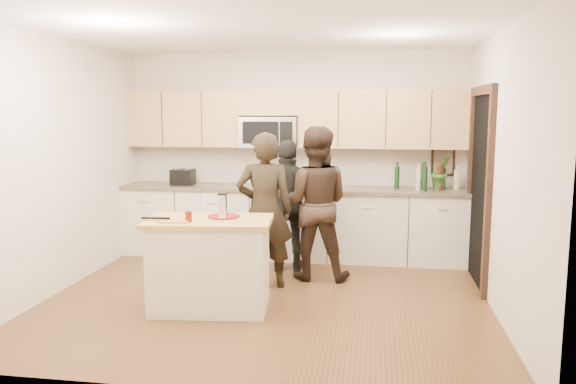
% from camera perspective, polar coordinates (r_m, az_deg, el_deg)
% --- Properties ---
extents(floor, '(4.50, 4.50, 0.00)m').
position_cam_1_polar(floor, '(5.95, -2.10, -10.68)').
color(floor, brown).
rests_on(floor, ground).
extents(room_shell, '(4.52, 4.02, 2.71)m').
position_cam_1_polar(room_shell, '(5.63, -2.20, 6.21)').
color(room_shell, beige).
rests_on(room_shell, ground).
extents(back_cabinetry, '(4.50, 0.66, 0.94)m').
position_cam_1_polar(back_cabinetry, '(7.44, 0.37, -3.06)').
color(back_cabinetry, beige).
rests_on(back_cabinetry, ground).
extents(upper_cabinetry, '(4.50, 0.33, 0.75)m').
position_cam_1_polar(upper_cabinetry, '(7.43, 0.80, 7.58)').
color(upper_cabinetry, tan).
rests_on(upper_cabinetry, ground).
extents(microwave, '(0.76, 0.41, 0.40)m').
position_cam_1_polar(microwave, '(7.46, -1.87, 6.10)').
color(microwave, silver).
rests_on(microwave, ground).
extents(doorway, '(0.06, 1.25, 2.20)m').
position_cam_1_polar(doorway, '(6.57, 18.90, 1.05)').
color(doorway, black).
rests_on(doorway, ground).
extents(framed_picture, '(0.30, 0.03, 0.38)m').
position_cam_1_polar(framed_picture, '(7.58, 15.47, 3.04)').
color(framed_picture, black).
rests_on(framed_picture, ground).
extents(dish_towel, '(0.34, 0.60, 0.48)m').
position_cam_1_polar(dish_towel, '(7.40, -7.14, -0.59)').
color(dish_towel, white).
rests_on(dish_towel, ground).
extents(island, '(1.27, 0.82, 0.90)m').
position_cam_1_polar(island, '(5.55, -7.95, -7.25)').
color(island, beige).
rests_on(island, ground).
extents(red_plate, '(0.31, 0.31, 0.02)m').
position_cam_1_polar(red_plate, '(5.52, -6.56, -2.48)').
color(red_plate, maroon).
rests_on(red_plate, island).
extents(box_grater, '(0.09, 0.07, 0.24)m').
position_cam_1_polar(box_grater, '(5.38, -6.65, -1.35)').
color(box_grater, silver).
rests_on(box_grater, red_plate).
extents(drink_glass, '(0.06, 0.06, 0.10)m').
position_cam_1_polar(drink_glass, '(5.33, -10.07, -2.49)').
color(drink_glass, '#67140B').
rests_on(drink_glass, island).
extents(cutting_board, '(0.29, 0.23, 0.02)m').
position_cam_1_polar(cutting_board, '(5.38, -11.39, -2.87)').
color(cutting_board, tan).
rests_on(cutting_board, island).
extents(tongs, '(0.27, 0.06, 0.02)m').
position_cam_1_polar(tongs, '(5.45, -13.29, -2.59)').
color(tongs, black).
rests_on(tongs, cutting_board).
extents(knife, '(0.19, 0.04, 0.01)m').
position_cam_1_polar(knife, '(5.37, -12.17, -2.79)').
color(knife, silver).
rests_on(knife, cutting_board).
extents(toaster, '(0.29, 0.25, 0.21)m').
position_cam_1_polar(toaster, '(7.69, -10.63, 1.50)').
color(toaster, black).
rests_on(toaster, back_cabinetry).
extents(bottle_cluster, '(0.81, 0.30, 0.37)m').
position_cam_1_polar(bottle_cluster, '(7.30, 14.25, 1.56)').
color(bottle_cluster, black).
rests_on(bottle_cluster, back_cabinetry).
extents(orchid, '(0.32, 0.29, 0.46)m').
position_cam_1_polar(orchid, '(7.33, 15.27, 2.00)').
color(orchid, '#407C31').
rests_on(orchid, back_cabinetry).
extents(woman_left, '(0.68, 0.51, 1.71)m').
position_cam_1_polar(woman_left, '(6.13, -2.38, -1.87)').
color(woman_left, black).
rests_on(woman_left, ground).
extents(woman_center, '(0.87, 0.69, 1.76)m').
position_cam_1_polar(woman_center, '(6.43, 2.67, -1.17)').
color(woman_center, black).
rests_on(woman_center, ground).
extents(woman_right, '(0.95, 0.44, 1.59)m').
position_cam_1_polar(woman_right, '(6.74, 0.08, -1.43)').
color(woman_right, black).
rests_on(woman_right, ground).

